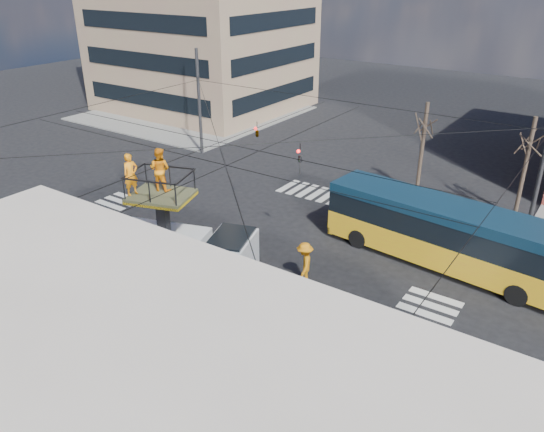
{
  "coord_description": "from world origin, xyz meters",
  "views": [
    {
      "loc": [
        15.16,
        -17.86,
        13.33
      ],
      "look_at": [
        1.91,
        1.47,
        2.3
      ],
      "focal_mm": 35.0,
      "sensor_mm": 36.0,
      "label": 1
    }
  ],
  "objects_px": {
    "utility_truck": "(181,242)",
    "flagger": "(305,263)",
    "city_bus": "(450,234)",
    "traffic_cone": "(108,241)",
    "worker_ground": "(88,227)"
  },
  "relations": [
    {
      "from": "city_bus",
      "to": "utility_truck",
      "type": "bearing_deg",
      "value": -132.93
    },
    {
      "from": "worker_ground",
      "to": "flagger",
      "type": "relative_size",
      "value": 0.83
    },
    {
      "from": "city_bus",
      "to": "traffic_cone",
      "type": "distance_m",
      "value": 17.28
    },
    {
      "from": "utility_truck",
      "to": "worker_ground",
      "type": "relative_size",
      "value": 4.31
    },
    {
      "from": "utility_truck",
      "to": "city_bus",
      "type": "distance_m",
      "value": 12.73
    },
    {
      "from": "utility_truck",
      "to": "worker_ground",
      "type": "height_order",
      "value": "utility_truck"
    },
    {
      "from": "city_bus",
      "to": "flagger",
      "type": "relative_size",
      "value": 6.13
    },
    {
      "from": "utility_truck",
      "to": "traffic_cone",
      "type": "relative_size",
      "value": 11.68
    },
    {
      "from": "utility_truck",
      "to": "worker_ground",
      "type": "distance_m",
      "value": 7.04
    },
    {
      "from": "utility_truck",
      "to": "worker_ground",
      "type": "bearing_deg",
      "value": 161.25
    },
    {
      "from": "city_bus",
      "to": "flagger",
      "type": "xyz_separation_m",
      "value": [
        -4.93,
        -5.26,
        -0.7
      ]
    },
    {
      "from": "utility_truck",
      "to": "flagger",
      "type": "bearing_deg",
      "value": 15.24
    },
    {
      "from": "traffic_cone",
      "to": "flagger",
      "type": "xyz_separation_m",
      "value": [
        10.29,
        2.81,
        0.71
      ]
    },
    {
      "from": "flagger",
      "to": "traffic_cone",
      "type": "bearing_deg",
      "value": -100.99
    },
    {
      "from": "utility_truck",
      "to": "flagger",
      "type": "xyz_separation_m",
      "value": [
        4.69,
        3.07,
        -1.03
      ]
    }
  ]
}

